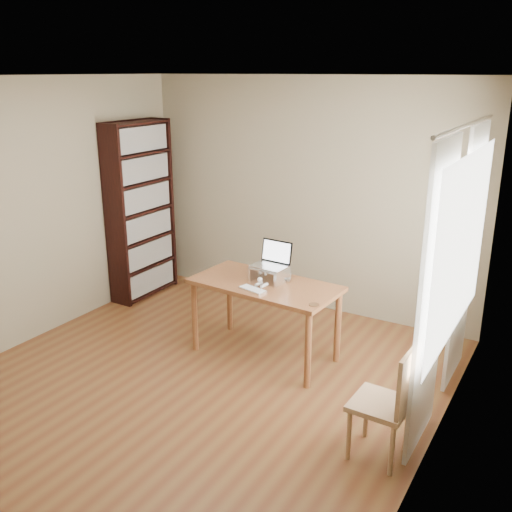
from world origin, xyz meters
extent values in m
cube|color=brown|center=(0.00, 0.00, -0.01)|extent=(4.00, 4.50, 0.02)
cube|color=white|center=(0.00, 0.00, 2.61)|extent=(4.00, 4.50, 0.02)
cube|color=gray|center=(0.00, 2.26, 1.30)|extent=(4.00, 0.02, 2.60)
cube|color=gray|center=(-2.01, 0.00, 1.30)|extent=(0.02, 4.50, 2.60)
cube|color=gray|center=(2.01, 0.00, 1.30)|extent=(0.02, 4.50, 2.60)
cube|color=white|center=(1.98, 0.80, 1.40)|extent=(0.01, 1.80, 1.40)
cube|color=black|center=(-1.84, 1.12, 1.05)|extent=(0.30, 0.04, 2.10)
cube|color=black|center=(-1.84, 1.98, 1.05)|extent=(0.30, 0.04, 2.10)
cube|color=black|center=(-1.98, 1.55, 1.05)|extent=(0.02, 0.90, 2.10)
cube|color=black|center=(-1.84, 1.55, 0.03)|extent=(0.30, 0.84, 0.02)
cube|color=black|center=(-1.81, 1.55, 0.20)|extent=(0.20, 0.78, 0.28)
cube|color=black|center=(-1.84, 1.55, 0.37)|extent=(0.30, 0.84, 0.03)
cube|color=black|center=(-1.81, 1.55, 0.54)|extent=(0.20, 0.78, 0.28)
cube|color=black|center=(-1.84, 1.55, 0.71)|extent=(0.30, 0.84, 0.02)
cube|color=black|center=(-1.81, 1.55, 0.88)|extent=(0.20, 0.78, 0.28)
cube|color=black|center=(-1.84, 1.55, 1.05)|extent=(0.30, 0.84, 0.02)
cube|color=black|center=(-1.81, 1.55, 1.22)|extent=(0.20, 0.78, 0.28)
cube|color=black|center=(-1.84, 1.55, 1.39)|extent=(0.30, 0.84, 0.02)
cube|color=black|center=(-1.81, 1.55, 1.56)|extent=(0.20, 0.78, 0.28)
cube|color=black|center=(-1.84, 1.55, 1.73)|extent=(0.30, 0.84, 0.02)
cube|color=black|center=(-1.81, 1.55, 1.90)|extent=(0.20, 0.78, 0.28)
cube|color=black|center=(-1.84, 1.55, 2.07)|extent=(0.30, 0.84, 0.03)
cube|color=white|center=(1.92, 0.25, 1.15)|extent=(0.03, 0.70, 2.20)
cube|color=white|center=(1.92, 1.35, 1.15)|extent=(0.03, 0.70, 2.20)
cylinder|color=silver|center=(1.92, 0.80, 2.28)|extent=(0.03, 1.90, 0.03)
cube|color=brown|center=(0.25, 0.88, 0.73)|extent=(1.42, 0.78, 0.04)
cylinder|color=brown|center=(-0.38, 1.17, 0.35)|extent=(0.06, 0.06, 0.71)
cylinder|color=brown|center=(0.88, 1.17, 0.35)|extent=(0.06, 0.06, 0.71)
cylinder|color=brown|center=(-0.38, 0.60, 0.35)|extent=(0.06, 0.06, 0.71)
cylinder|color=brown|center=(0.88, 0.60, 0.35)|extent=(0.06, 0.06, 0.71)
cube|color=silver|center=(0.11, 0.96, 0.81)|extent=(0.03, 0.25, 0.12)
cube|color=silver|center=(0.40, 0.96, 0.81)|extent=(0.03, 0.25, 0.12)
cube|color=silver|center=(0.25, 0.96, 0.88)|extent=(0.32, 0.25, 0.01)
cube|color=silver|center=(0.25, 0.96, 0.89)|extent=(0.34, 0.25, 0.02)
cube|color=black|center=(0.25, 1.09, 1.00)|extent=(0.33, 0.07, 0.21)
cube|color=white|center=(0.25, 1.09, 1.00)|extent=(0.29, 0.05, 0.18)
cube|color=silver|center=(0.25, 0.66, 0.76)|extent=(0.28, 0.17, 0.02)
cube|color=silver|center=(0.25, 0.66, 0.77)|extent=(0.26, 0.15, 0.00)
cylinder|color=#4F331B|center=(0.87, 0.64, 0.75)|extent=(0.09, 0.09, 0.01)
ellipsoid|color=#433D35|center=(0.28, 0.99, 0.82)|extent=(0.17, 0.39, 0.13)
ellipsoid|color=#433D35|center=(0.28, 1.10, 0.81)|extent=(0.15, 0.16, 0.12)
ellipsoid|color=#433D35|center=(0.28, 0.80, 0.84)|extent=(0.10, 0.10, 0.09)
ellipsoid|color=silver|center=(0.28, 0.84, 0.80)|extent=(0.09, 0.09, 0.08)
sphere|color=silver|center=(0.28, 0.77, 0.82)|extent=(0.05, 0.05, 0.05)
cone|color=#433D35|center=(0.25, 0.81, 0.88)|extent=(0.03, 0.04, 0.04)
cone|color=#433D35|center=(0.31, 0.81, 0.88)|extent=(0.03, 0.04, 0.04)
cylinder|color=silver|center=(0.25, 0.79, 0.77)|extent=(0.03, 0.09, 0.03)
cylinder|color=silver|center=(0.31, 0.79, 0.77)|extent=(0.03, 0.09, 0.03)
cylinder|color=#433D35|center=(0.37, 1.12, 0.77)|extent=(0.14, 0.21, 0.03)
cube|color=tan|center=(1.70, -0.02, 0.42)|extent=(0.40, 0.40, 0.04)
cylinder|color=tan|center=(1.54, -0.18, 0.21)|extent=(0.04, 0.04, 0.42)
cylinder|color=tan|center=(1.86, -0.18, 0.21)|extent=(0.04, 0.04, 0.42)
cylinder|color=tan|center=(1.54, 0.14, 0.21)|extent=(0.04, 0.04, 0.42)
cylinder|color=tan|center=(1.86, 0.14, 0.21)|extent=(0.04, 0.04, 0.42)
cube|color=tan|center=(1.88, -0.02, 0.65)|extent=(0.04, 0.37, 0.46)
camera|label=1|loc=(2.71, -3.45, 2.64)|focal=40.00mm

